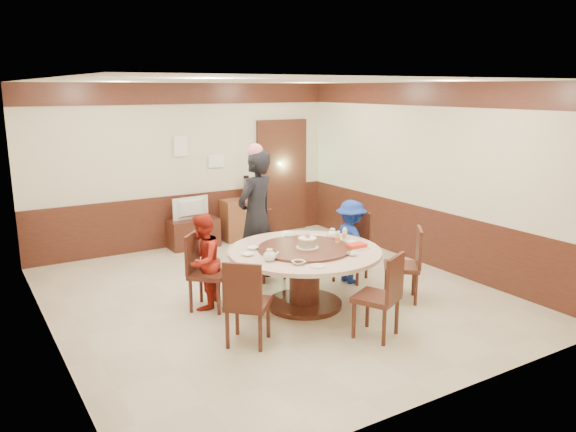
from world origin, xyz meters
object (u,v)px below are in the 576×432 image
person_red (203,261)px  person_blue (351,241)px  birthday_cake (307,243)px  television (192,208)px  side_cabinet (244,219)px  banquet_table (305,266)px  shrimp_platter (356,246)px  person_standing (256,216)px  tv_stand (193,233)px  thermos (246,188)px

person_red → person_blue: size_ratio=1.02×
birthday_cake → television: birthday_cake is taller
birthday_cake → side_cabinet: bearing=76.4°
banquet_table → birthday_cake: 0.32m
banquet_table → person_red: bearing=150.0°
banquet_table → shrimp_platter: (0.57, -0.31, 0.24)m
person_standing → television: size_ratio=2.82×
person_red → side_cabinet: person_red is taller
person_blue → tv_stand: (-1.24, 2.85, -0.34)m
tv_stand → television: (0.00, 0.00, 0.44)m
birthday_cake → tv_stand: birthday_cake is taller
person_standing → person_red: (-1.08, -0.59, -0.33)m
person_blue → person_red: bearing=81.1°
birthday_cake → side_cabinet: size_ratio=0.35×
banquet_table → tv_stand: banquet_table is taller
person_red → birthday_cake: size_ratio=4.34×
side_cabinet → birthday_cake: bearing=-103.6°
tv_stand → thermos: 1.27m
person_red → birthday_cake: (1.12, -0.67, 0.24)m
person_blue → banquet_table: bearing=108.5°
banquet_table → person_blue: person_blue is taller
person_standing → television: person_standing is taller
banquet_table → side_cabinet: banquet_table is taller
birthday_cake → person_standing: bearing=91.8°
side_cabinet → banquet_table: bearing=-104.0°
television → thermos: 1.09m
side_cabinet → thermos: 0.57m
side_cabinet → television: bearing=-178.3°
birthday_cake → tv_stand: (-0.18, 3.33, -0.60)m
banquet_table → shrimp_platter: size_ratio=6.39×
shrimp_platter → person_blue: bearing=56.0°
television → side_cabinet: bearing=176.6°
tv_stand → person_red: bearing=-109.4°
person_red → shrimp_platter: size_ratio=4.04×
banquet_table → shrimp_platter: bearing=-28.2°
person_red → tv_stand: (0.94, 2.65, -0.36)m
person_standing → television: 2.08m
shrimp_platter → tv_stand: 3.71m
banquet_table → television: bearing=92.9°
birthday_cake → shrimp_platter: size_ratio=0.93×
person_standing → person_red: size_ratio=1.55×
person_blue → television: bearing=19.9°
television → thermos: size_ratio=1.75×
person_standing → birthday_cake: size_ratio=6.74×
banquet_table → person_blue: (1.07, 0.44, 0.06)m
person_standing → person_blue: person_standing is taller
person_red → side_cabinet: size_ratio=1.51×
person_standing → shrimp_platter: (0.60, -1.54, -0.16)m
shrimp_platter → side_cabinet: size_ratio=0.38×
person_blue → shrimp_platter: 0.91m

